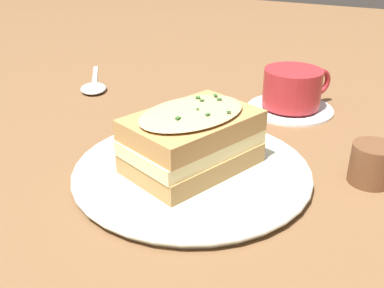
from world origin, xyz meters
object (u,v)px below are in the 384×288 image
dinner_plate (192,170)px  condiment_pot (372,164)px  teacup_with_saucer (292,92)px  sandwich (192,139)px  spoon (94,87)px

dinner_plate → condiment_pot: bearing=112.7°
dinner_plate → teacup_with_saucer: (-0.24, 0.05, 0.02)m
condiment_pot → sandwich: bearing=-67.6°
dinner_plate → teacup_with_saucer: bearing=169.1°
dinner_plate → condiment_pot: size_ratio=5.71×
teacup_with_saucer → condiment_pot: teacup_with_saucer is taller
dinner_plate → sandwich: bearing=-155.9°
teacup_with_saucer → condiment_pot: size_ratio=2.78×
dinner_plate → spoon: dinner_plate is taller
spoon → teacup_with_saucer: bearing=154.3°
dinner_plate → condiment_pot: 0.19m
dinner_plate → sandwich: sandwich is taller
sandwich → spoon: (-0.18, -0.27, -0.04)m
dinner_plate → condiment_pot: condiment_pot is taller
spoon → condiment_pot: bearing=130.7°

